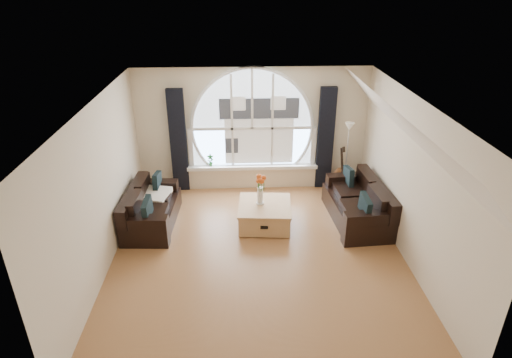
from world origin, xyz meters
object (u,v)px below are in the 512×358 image
at_px(coffee_chest, 265,214).
at_px(floor_lamp, 346,158).
at_px(sofa_left, 151,206).
at_px(vase_flowers, 260,185).
at_px(guitar, 341,167).
at_px(potted_plant, 210,160).
at_px(sofa_right, 357,202).

distance_m(coffee_chest, floor_lamp, 2.37).
relative_size(sofa_left, coffee_chest, 1.71).
bearing_deg(vase_flowers, coffee_chest, -30.69).
xyz_separation_m(coffee_chest, guitar, (1.79, 1.47, 0.29)).
distance_m(sofa_left, potted_plant, 1.86).
height_order(coffee_chest, potted_plant, potted_plant).
bearing_deg(coffee_chest, floor_lamp, 40.54).
bearing_deg(guitar, floor_lamp, -81.19).
bearing_deg(sofa_right, guitar, 87.26).
relative_size(floor_lamp, potted_plant, 5.86).
relative_size(sofa_left, vase_flowers, 2.42).
bearing_deg(guitar, sofa_right, -112.15).
distance_m(sofa_right, guitar, 1.38).
distance_m(sofa_right, floor_lamp, 1.32).
distance_m(sofa_right, coffee_chest, 1.83).
height_order(sofa_right, guitar, guitar).
bearing_deg(floor_lamp, coffee_chest, -143.93).
bearing_deg(coffee_chest, sofa_left, -179.17).
bearing_deg(vase_flowers, floor_lamp, 33.79).
bearing_deg(guitar, potted_plant, 153.34).
relative_size(vase_flowers, floor_lamp, 0.44).
bearing_deg(potted_plant, guitar, -3.26).
relative_size(vase_flowers, potted_plant, 2.56).
xyz_separation_m(sofa_left, vase_flowers, (2.09, -0.09, 0.44)).
xyz_separation_m(sofa_left, floor_lamp, (4.03, 1.22, 0.40)).
distance_m(floor_lamp, potted_plant, 2.98).
xyz_separation_m(coffee_chest, floor_lamp, (1.86, 1.36, 0.56)).
height_order(coffee_chest, vase_flowers, vase_flowers).
relative_size(sofa_left, floor_lamp, 1.06).
distance_m(sofa_left, vase_flowers, 2.13).
height_order(vase_flowers, guitar, vase_flowers).
xyz_separation_m(sofa_left, potted_plant, (1.07, 1.50, 0.29)).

